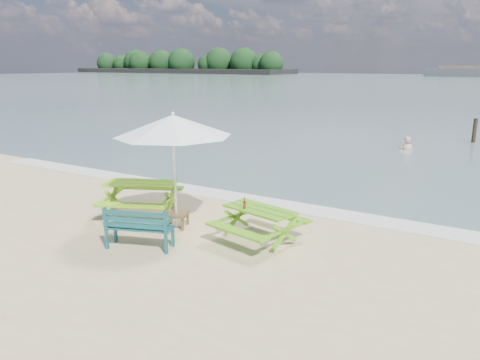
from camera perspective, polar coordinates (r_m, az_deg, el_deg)
The scene contains 10 objects.
foam_strip at distance 13.22m, azimuth 2.18°, elevation -2.52°, with size 22.00×0.90×0.01m, color silver.
island_headland at distance 186.93m, azimuth -7.37°, elevation 13.82°, with size 90.00×22.00×7.60m.
picnic_table_left at distance 12.23m, azimuth -11.89°, elevation -2.27°, with size 2.41×2.51×0.84m.
picnic_table_right at distance 10.18m, azimuth 2.40°, elevation -5.56°, with size 1.90×2.04×0.75m.
park_bench at distance 10.09m, azimuth -12.09°, elevation -6.64°, with size 1.48×0.91×0.86m.
side_table at distance 11.19m, azimuth -7.76°, elevation -4.82°, with size 0.70×0.70×0.35m.
patio_umbrella at distance 10.68m, azimuth -8.16°, elevation 6.58°, with size 3.48×3.48×2.66m.
beer_bottle at distance 10.01m, azimuth 0.55°, elevation -3.05°, with size 0.06×0.06×0.25m.
swimmer at distance 22.49m, azimuth 19.55°, elevation 2.82°, with size 0.73×0.58×1.76m.
mooring_pilings at distance 25.83m, azimuth 27.06°, elevation 5.13°, with size 0.58×0.78×1.37m.
Camera 1 is at (6.14, -6.48, 3.78)m, focal length 35.00 mm.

